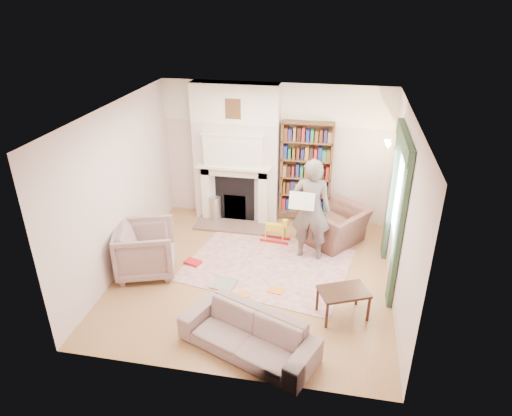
% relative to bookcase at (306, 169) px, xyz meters
% --- Properties ---
extents(floor, '(4.50, 4.50, 0.00)m').
position_rel_bookcase_xyz_m(floor, '(-0.65, -2.12, -1.18)').
color(floor, olive).
rests_on(floor, ground).
extents(ceiling, '(4.50, 4.50, 0.00)m').
position_rel_bookcase_xyz_m(ceiling, '(-0.65, -2.12, 1.62)').
color(ceiling, white).
rests_on(ceiling, wall_back).
extents(wall_back, '(4.50, 0.00, 4.50)m').
position_rel_bookcase_xyz_m(wall_back, '(-0.65, 0.13, 0.22)').
color(wall_back, beige).
rests_on(wall_back, floor).
extents(wall_front, '(4.50, 0.00, 4.50)m').
position_rel_bookcase_xyz_m(wall_front, '(-0.65, -4.37, 0.22)').
color(wall_front, beige).
rests_on(wall_front, floor).
extents(wall_left, '(0.00, 4.50, 4.50)m').
position_rel_bookcase_xyz_m(wall_left, '(-2.90, -2.12, 0.22)').
color(wall_left, beige).
rests_on(wall_left, floor).
extents(wall_right, '(0.00, 4.50, 4.50)m').
position_rel_bookcase_xyz_m(wall_right, '(1.60, -2.12, 0.22)').
color(wall_right, beige).
rests_on(wall_right, floor).
extents(fireplace, '(1.70, 0.58, 2.80)m').
position_rel_bookcase_xyz_m(fireplace, '(-1.40, -0.07, 0.21)').
color(fireplace, beige).
rests_on(fireplace, floor).
extents(bookcase, '(1.00, 0.24, 1.85)m').
position_rel_bookcase_xyz_m(bookcase, '(0.00, 0.00, 0.00)').
color(bookcase, brown).
rests_on(bookcase, floor).
extents(window, '(0.02, 0.90, 1.30)m').
position_rel_bookcase_xyz_m(window, '(1.58, -1.72, 0.27)').
color(window, silver).
rests_on(window, wall_right).
extents(curtain_left, '(0.07, 0.32, 2.40)m').
position_rel_bookcase_xyz_m(curtain_left, '(1.55, -2.42, 0.02)').
color(curtain_left, '#304B32').
rests_on(curtain_left, floor).
extents(curtain_right, '(0.07, 0.32, 2.40)m').
position_rel_bookcase_xyz_m(curtain_right, '(1.55, -1.02, 0.02)').
color(curtain_right, '#304B32').
rests_on(curtain_right, floor).
extents(pelmet, '(0.09, 1.70, 0.24)m').
position_rel_bookcase_xyz_m(pelmet, '(1.54, -1.72, 1.20)').
color(pelmet, '#304B32').
rests_on(pelmet, wall_right).
extents(wall_sconce, '(0.20, 0.24, 0.24)m').
position_rel_bookcase_xyz_m(wall_sconce, '(1.38, -0.62, 0.72)').
color(wall_sconce, gold).
rests_on(wall_sconce, wall_right).
extents(rug, '(3.05, 2.56, 0.01)m').
position_rel_bookcase_xyz_m(rug, '(-0.46, -1.77, -1.17)').
color(rug, beige).
rests_on(rug, floor).
extents(armchair_reading, '(1.38, 1.41, 0.69)m').
position_rel_bookcase_xyz_m(armchair_reading, '(0.67, -0.73, -0.83)').
color(armchair_reading, '#4B2B28').
rests_on(armchair_reading, floor).
extents(armchair_left, '(1.21, 1.19, 0.87)m').
position_rel_bookcase_xyz_m(armchair_left, '(-2.45, -2.34, -0.74)').
color(armchair_left, gray).
rests_on(armchair_left, floor).
extents(sofa, '(2.00, 1.39, 0.54)m').
position_rel_bookcase_xyz_m(sofa, '(-0.37, -3.86, -0.90)').
color(sofa, gray).
rests_on(sofa, floor).
extents(man_reading, '(0.71, 0.49, 1.87)m').
position_rel_bookcase_xyz_m(man_reading, '(0.22, -1.33, -0.24)').
color(man_reading, '#5D514A').
rests_on(man_reading, floor).
extents(newspaper, '(0.44, 0.15, 0.29)m').
position_rel_bookcase_xyz_m(newspaper, '(0.07, -1.53, 0.01)').
color(newspaper, silver).
rests_on(newspaper, man_reading).
extents(coffee_table, '(0.82, 0.70, 0.45)m').
position_rel_bookcase_xyz_m(coffee_table, '(0.84, -2.90, -0.95)').
color(coffee_table, '#341C12').
rests_on(coffee_table, floor).
extents(paraffin_heater, '(0.26, 0.26, 0.55)m').
position_rel_bookcase_xyz_m(paraffin_heater, '(-1.81, -0.32, -0.90)').
color(paraffin_heater, '#B8BCC0').
rests_on(paraffin_heater, floor).
extents(rocking_horse, '(0.58, 0.28, 0.49)m').
position_rel_bookcase_xyz_m(rocking_horse, '(-0.46, -0.92, -0.93)').
color(rocking_horse, gold).
rests_on(rocking_horse, rug).
extents(board_game, '(0.43, 0.43, 0.03)m').
position_rel_bookcase_xyz_m(board_game, '(-1.07, -2.49, -1.15)').
color(board_game, '#DEC54E').
rests_on(board_game, rug).
extents(game_box_lid, '(0.32, 0.26, 0.05)m').
position_rel_bookcase_xyz_m(game_box_lid, '(-1.76, -1.98, -1.14)').
color(game_box_lid, red).
rests_on(game_box_lid, rug).
extents(comic_annuals, '(0.81, 0.47, 0.02)m').
position_rel_bookcase_xyz_m(comic_annuals, '(-0.47, -2.61, -1.16)').
color(comic_annuals, red).
rests_on(comic_annuals, rug).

